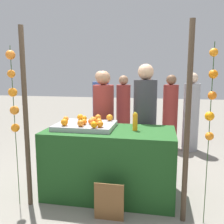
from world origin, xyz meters
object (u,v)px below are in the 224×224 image
(orange_0, at_px, (93,120))
(vendor_right, at_px, (145,126))
(chalkboard_sign, at_px, (109,202))
(vendor_left, at_px, (104,126))
(stall_counter, at_px, (110,162))
(orange_1, at_px, (84,122))
(juice_bottle, at_px, (135,122))

(orange_0, xyz_separation_m, vendor_right, (0.62, 0.59, -0.17))
(orange_0, relative_size, vendor_right, 0.05)
(chalkboard_sign, xyz_separation_m, vendor_left, (-0.35, 1.26, 0.54))
(stall_counter, distance_m, chalkboard_sign, 0.63)
(chalkboard_sign, relative_size, vendor_left, 0.27)
(stall_counter, distance_m, vendor_left, 0.79)
(orange_1, relative_size, vendor_left, 0.05)
(juice_bottle, relative_size, vendor_left, 0.14)
(orange_1, distance_m, chalkboard_sign, 1.01)
(chalkboard_sign, height_order, vendor_right, vendor_right)
(stall_counter, relative_size, vendor_left, 1.02)
(orange_1, height_order, chalkboard_sign, orange_1)
(juice_bottle, relative_size, vendor_right, 0.13)
(orange_1, xyz_separation_m, juice_bottle, (0.63, 0.06, 0.01))
(vendor_left, distance_m, vendor_right, 0.64)
(orange_0, height_order, orange_1, orange_0)
(chalkboard_sign, bearing_deg, vendor_left, 105.29)
(orange_1, bearing_deg, orange_0, 48.56)
(orange_0, bearing_deg, stall_counter, -13.12)
(stall_counter, distance_m, orange_1, 0.62)
(vendor_right, bearing_deg, vendor_left, 175.74)
(vendor_left, bearing_deg, stall_counter, -70.91)
(orange_0, distance_m, vendor_right, 0.87)
(juice_bottle, height_order, chalkboard_sign, juice_bottle)
(orange_1, bearing_deg, vendor_right, 44.00)
(chalkboard_sign, bearing_deg, orange_1, 129.02)
(orange_1, height_order, vendor_right, vendor_right)
(juice_bottle, xyz_separation_m, vendor_right, (0.08, 0.63, -0.18))
(orange_1, bearing_deg, juice_bottle, 5.83)
(stall_counter, relative_size, orange_0, 19.21)
(chalkboard_sign, height_order, vendor_left, vendor_left)
(juice_bottle, xyz_separation_m, vendor_left, (-0.55, 0.67, -0.22))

